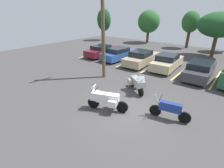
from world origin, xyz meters
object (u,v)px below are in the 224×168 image
Objects in this scene: car_champagne at (167,62)px; utility_pole at (103,21)px; motorcycle_second at (137,83)px; motorcycle_touring at (106,99)px; car_tan at (141,58)px; motorcycle_third at (170,109)px; car_charcoal at (200,70)px; car_blue at (119,54)px; car_maroon at (102,51)px.

car_champagne is 0.53× the size of utility_pole.
motorcycle_touring is at bearing -92.85° from motorcycle_second.
motorcycle_touring is 9.40m from car_tan.
car_champagne is at bearing 4.90° from car_tan.
utility_pole is at bearing -97.14° from car_tan.
car_champagne is (-0.17, 9.19, 0.01)m from motorcycle_touring.
motorcycle_third is 0.43× the size of car_charcoal.
utility_pole reaches higher than motorcycle_second.
motorcycle_second is at bearing -44.82° from car_blue.
car_maroon is 1.01× the size of car_charcoal.
car_champagne is (-3.29, 7.80, 0.13)m from motorcycle_third.
car_maroon is 0.98× the size of car_tan.
car_tan is at bearing 107.64° from motorcycle_touring.
motorcycle_second is at bearing -62.86° from car_tan.
car_maroon is 0.56× the size of utility_pole.
car_charcoal is at bearing 72.16° from motorcycle_touring.
utility_pole is at bearing 169.07° from motorcycle_second.
car_champagne is at bearing 91.03° from motorcycle_touring.
utility_pole is (-3.33, -5.38, 3.78)m from car_champagne.
car_maroon is (-8.40, 9.05, -0.01)m from motorcycle_touring.
motorcycle_second is 0.21× the size of utility_pole.
car_champagne is at bearing 0.92° from car_maroon.
motorcycle_second is at bearing -115.19° from car_charcoal.
car_tan reaches higher than car_champagne.
motorcycle_second is at bearing 87.15° from motorcycle_touring.
car_charcoal is 8.89m from utility_pole.
car_blue is at bearing 179.18° from car_tan.
motorcycle_third is 9.64m from car_tan.
car_tan is at bearing 178.22° from car_charcoal.
motorcycle_touring is 0.45× the size of car_tan.
motorcycle_third is at bearing -67.11° from car_champagne.
car_charcoal is at bearing 38.22° from utility_pole.
motorcycle_touring is 3.10m from motorcycle_second.
car_tan is (-2.85, 8.96, 0.01)m from motorcycle_touring.
car_charcoal is (8.61, -0.22, -0.00)m from car_blue.
motorcycle_second is 3.43m from motorcycle_third.
motorcycle_third is at bearing 23.97° from motorcycle_touring.
car_maroon is (-8.55, 5.95, 0.01)m from motorcycle_second.
motorcycle_second is (0.15, 3.10, -0.02)m from motorcycle_touring.
motorcycle_third is 8.46m from car_champagne.
motorcycle_third is 0.41× the size of car_tan.
motorcycle_touring reaches higher than motorcycle_third.
motorcycle_second is 0.39× the size of car_blue.
utility_pole is (2.29, -5.20, 3.79)m from car_blue.
car_charcoal is at bearing -7.73° from car_champagne.
car_maroon is at bearing 132.85° from motorcycle_touring.
car_champagne is (2.68, 0.23, -0.00)m from car_tan.
car_tan is 1.03× the size of car_charcoal.
car_blue is 0.93× the size of car_tan.
utility_pole reaches higher than car_tan.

